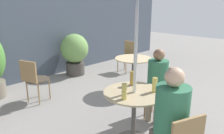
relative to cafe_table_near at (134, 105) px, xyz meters
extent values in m
cube|color=#4C5666|center=(0.16, 3.37, 0.97)|extent=(10.00, 0.06, 3.00)
cylinder|color=#514C47|center=(0.00, 0.00, -0.18)|extent=(0.06, 0.06, 0.68)
cylinder|color=#CCB284|center=(0.00, 0.00, 0.17)|extent=(0.79, 0.79, 0.02)
cylinder|color=#514C47|center=(1.40, 1.15, -0.53)|extent=(0.47, 0.47, 0.01)
cylinder|color=#514C47|center=(1.40, 1.15, -0.18)|extent=(0.06, 0.06, 0.68)
cylinder|color=#CCB284|center=(1.40, 1.15, 0.17)|extent=(0.77, 0.77, 0.02)
cylinder|color=#42382D|center=(0.75, 0.12, -0.10)|extent=(0.44, 0.44, 0.02)
cylinder|color=#9E7A4C|center=(0.91, 0.00, -0.32)|extent=(0.02, 0.02, 0.42)
cylinder|color=#9E7A4C|center=(0.86, 0.28, -0.32)|extent=(0.02, 0.02, 0.42)
cylinder|color=#9E7A4C|center=(0.63, -0.04, -0.32)|extent=(0.02, 0.02, 0.42)
cylinder|color=#9E7A4C|center=(0.58, 0.24, -0.32)|extent=(0.02, 0.02, 0.42)
cube|color=#9E7A4C|center=(0.94, 0.15, 0.10)|extent=(0.09, 0.37, 0.39)
cylinder|color=#42382D|center=(-0.26, 2.10, -0.10)|extent=(0.44, 0.44, 0.02)
cylinder|color=#9E7A4C|center=(-0.44, 2.19, -0.32)|extent=(0.02, 0.02, 0.42)
cylinder|color=#9E7A4C|center=(-0.35, 1.92, -0.32)|extent=(0.02, 0.02, 0.42)
cylinder|color=#9E7A4C|center=(-0.17, 2.28, -0.32)|extent=(0.02, 0.02, 0.42)
cylinder|color=#9E7A4C|center=(-0.08, 2.01, -0.32)|extent=(0.02, 0.02, 0.42)
cube|color=#9E7A4C|center=(-0.45, 2.04, 0.10)|extent=(0.15, 0.36, 0.39)
cylinder|color=#42382D|center=(2.26, 2.12, -0.10)|extent=(0.44, 0.44, 0.02)
cylinder|color=#9E7A4C|center=(2.41, 1.98, -0.32)|extent=(0.02, 0.02, 0.42)
cylinder|color=#9E7A4C|center=(2.40, 2.27, -0.32)|extent=(0.02, 0.02, 0.42)
cylinder|color=#9E7A4C|center=(2.13, 1.97, -0.32)|extent=(0.02, 0.02, 0.42)
cylinder|color=#9E7A4C|center=(2.12, 2.26, -0.32)|extent=(0.02, 0.02, 0.42)
cube|color=#9E7A4C|center=(2.46, 2.13, 0.10)|extent=(0.04, 0.37, 0.39)
cylinder|color=#337551|center=(-0.25, -0.67, 0.26)|extent=(0.33, 0.33, 0.50)
sphere|color=#DBAD89|center=(-0.25, -0.67, 0.60)|extent=(0.19, 0.19, 0.19)
cylinder|color=gray|center=(0.58, 0.16, -0.32)|extent=(0.09, 0.09, 0.42)
cylinder|color=gray|center=(0.60, 0.03, -0.32)|extent=(0.09, 0.09, 0.42)
cube|color=gray|center=(0.71, 0.11, -0.05)|extent=(0.33, 0.31, 0.09)
cylinder|color=#337551|center=(0.71, 0.11, 0.22)|extent=(0.31, 0.31, 0.45)
sphere|color=#9E7051|center=(0.71, 0.11, 0.53)|extent=(0.17, 0.17, 0.17)
cylinder|color=#B28433|center=(0.18, 0.18, 0.28)|extent=(0.07, 0.07, 0.19)
cylinder|color=#DBC65B|center=(-0.25, -0.05, 0.28)|extent=(0.06, 0.06, 0.19)
cylinder|color=#DBC65B|center=(0.19, -0.18, 0.28)|extent=(0.06, 0.06, 0.19)
cylinder|color=#47423D|center=(1.21, 2.93, -0.37)|extent=(0.48, 0.48, 0.32)
ellipsoid|color=#709E51|center=(1.21, 2.93, 0.16)|extent=(0.71, 0.71, 0.74)
cylinder|color=silver|center=(0.00, 0.00, 0.55)|extent=(0.04, 0.04, 2.17)
camera|label=1|loc=(-2.04, -1.60, 1.26)|focal=35.00mm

